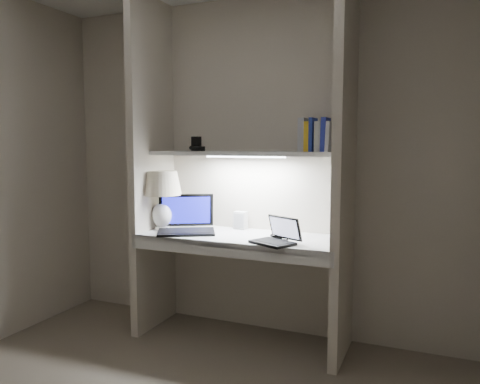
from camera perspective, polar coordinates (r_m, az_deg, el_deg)
The scene contains 17 objects.
back_wall at distance 3.55m, azimuth 1.73°, elevation 3.16°, with size 3.20×0.01×2.50m, color beige.
alcove_panel_left at distance 3.64m, azimuth -10.67°, elevation 3.13°, with size 0.06×0.55×2.50m, color beige.
alcove_panel_right at distance 3.09m, azimuth 12.61°, elevation 2.62°, with size 0.06×0.55×2.50m, color beige.
desk at distance 3.36m, azimuth 0.00°, elevation -5.60°, with size 1.40×0.55×0.04m, color white.
desk_apron at distance 3.13m, azimuth -1.86°, elevation -7.01°, with size 1.46×0.03×0.10m, color silver.
shelf at distance 3.38m, azimuth 0.63°, elevation 4.72°, with size 1.40×0.36×0.03m, color silver.
strip_light at distance 3.38m, azimuth 0.63°, elevation 4.35°, with size 0.60×0.04×0.01m, color white.
table_lamp at distance 3.59m, azimuth -9.52°, elevation 0.24°, with size 0.30×0.30×0.45m.
laptop_main at distance 3.50m, azimuth -6.57°, elevation -3.84°, with size 0.53×0.50×0.27m.
laptop_netbook at distance 3.08m, azimuth 4.52°, elevation -5.51°, with size 0.34×0.33×0.17m.
speaker at distance 3.58m, azimuth 0.07°, elevation -3.47°, with size 0.10×0.07×0.13m, color silver.
mouse at distance 3.23m, azimuth 4.50°, elevation -5.37°, with size 0.11×0.07×0.04m, color black.
cable_coil at distance 3.21m, azimuth 5.13°, elevation -5.69°, with size 0.09×0.09×0.01m, color black.
sticky_note at distance 3.63m, azimuth -9.44°, elevation -4.46°, with size 0.07×0.07×0.00m, color yellow.
book_row at distance 3.28m, azimuth 9.19°, elevation 6.79°, with size 0.22×0.15×0.23m.
shelf_box at distance 3.56m, azimuth -5.35°, elevation 5.87°, with size 0.06×0.05×0.11m, color black.
shelf_gadget at distance 3.54m, azimuth -5.42°, elevation 5.39°, with size 0.11×0.08×0.05m, color black.
Camera 1 is at (1.28, -1.81, 1.41)m, focal length 35.00 mm.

